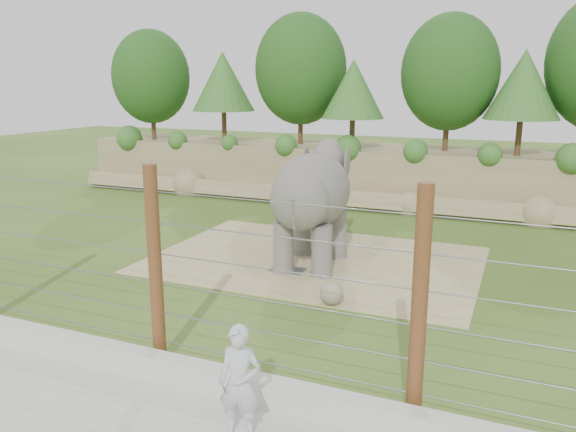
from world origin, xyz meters
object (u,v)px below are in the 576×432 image
at_px(elephant, 312,208).
at_px(stone_ball, 332,293).
at_px(barrier_fence, 155,268).
at_px(zookeeper, 240,383).

bearing_deg(elephant, stone_ball, -65.04).
height_order(stone_ball, barrier_fence, barrier_fence).
height_order(stone_ball, zookeeper, zookeeper).
bearing_deg(barrier_fence, elephant, 85.54).
relative_size(elephant, stone_ball, 7.40).
height_order(barrier_fence, zookeeper, barrier_fence).
bearing_deg(barrier_fence, stone_ball, 62.77).
xyz_separation_m(elephant, zookeeper, (2.04, -8.53, -0.84)).
distance_m(stone_ball, zookeeper, 5.75).
bearing_deg(zookeeper, barrier_fence, 143.55).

